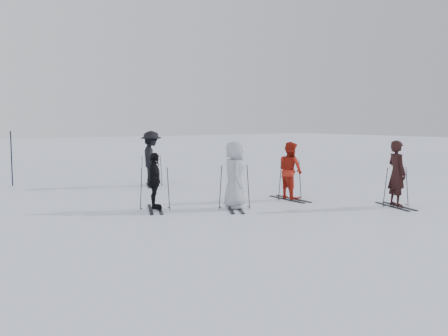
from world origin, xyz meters
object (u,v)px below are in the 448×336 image
(skier_near_dark, at_px, (397,174))
(skier_uphill_left, at_px, (155,182))
(skier_red, at_px, (290,171))
(skier_grey, at_px, (234,176))
(skier_uphill_far, at_px, (151,159))
(piste_marker, at_px, (12,159))

(skier_near_dark, distance_m, skier_uphill_left, 6.66)
(skier_red, distance_m, skier_grey, 2.37)
(skier_grey, distance_m, skier_uphill_far, 5.66)
(skier_red, relative_size, skier_grey, 0.95)
(skier_grey, distance_m, piste_marker, 9.41)
(skier_red, xyz_separation_m, skier_uphill_left, (-4.19, 0.74, -0.11))
(skier_near_dark, distance_m, piste_marker, 13.36)
(skier_grey, xyz_separation_m, skier_uphill_far, (0.32, 5.65, 0.09))
(skier_grey, bearing_deg, skier_near_dark, -91.53)
(skier_near_dark, bearing_deg, skier_uphill_left, 77.84)
(skier_red, xyz_separation_m, skier_uphill_far, (-2.02, 5.30, 0.13))
(skier_uphill_left, height_order, skier_uphill_far, skier_uphill_far)
(skier_uphill_left, bearing_deg, skier_grey, -96.91)
(skier_grey, relative_size, skier_uphill_left, 1.20)
(skier_uphill_far, bearing_deg, piste_marker, 76.89)
(skier_near_dark, relative_size, skier_uphill_far, 0.91)
(skier_red, bearing_deg, piste_marker, 41.30)
(skier_grey, distance_m, skier_uphill_left, 2.15)
(skier_near_dark, height_order, piste_marker, piste_marker)
(skier_grey, bearing_deg, piste_marker, 53.51)
(skier_near_dark, xyz_separation_m, skier_red, (-1.54, 2.65, -0.05))
(skier_near_dark, height_order, skier_red, skier_near_dark)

